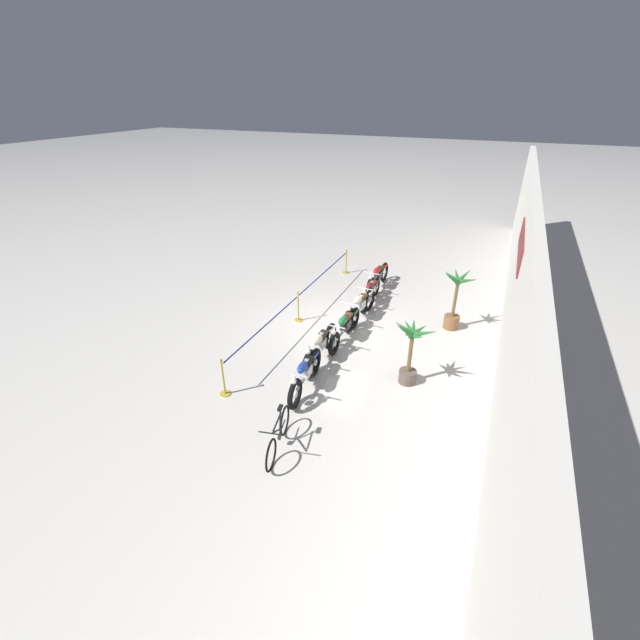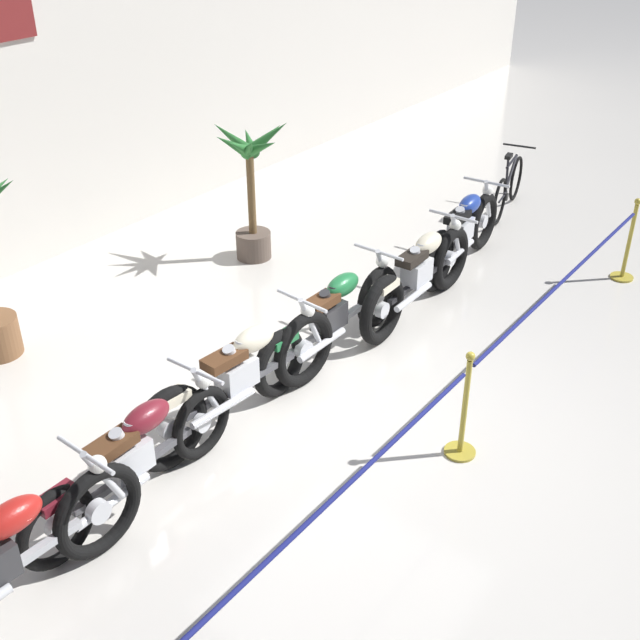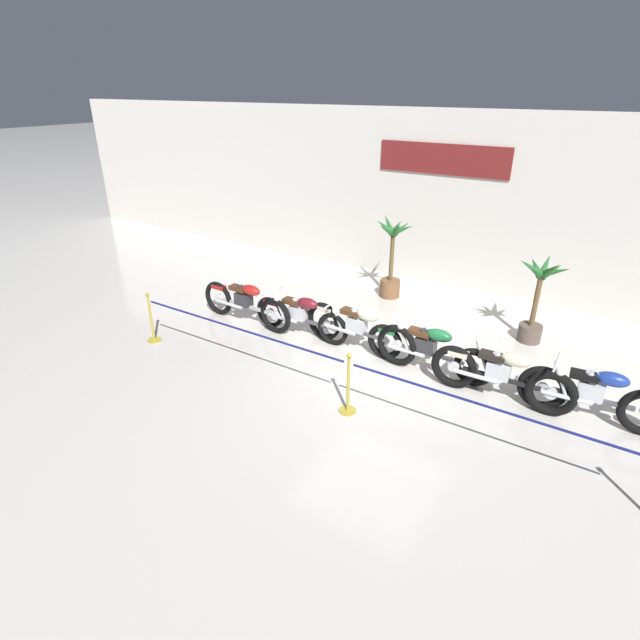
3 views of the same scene
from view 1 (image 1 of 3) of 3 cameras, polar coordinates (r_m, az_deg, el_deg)
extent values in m
plane|color=silver|center=(13.71, 1.50, -0.84)|extent=(120.00, 120.00, 0.00)
cube|color=silver|center=(12.06, 24.88, 3.21)|extent=(28.00, 0.25, 4.20)
cube|color=maroon|center=(12.59, 25.22, 9.04)|extent=(3.18, 0.04, 0.70)
torus|color=black|center=(15.58, 6.71, 4.32)|extent=(0.77, 0.14, 0.77)
torus|color=black|center=(17.02, 8.56, 6.33)|extent=(0.77, 0.14, 0.77)
cylinder|color=silver|center=(15.58, 6.71, 4.32)|extent=(0.19, 0.09, 0.19)
cylinder|color=silver|center=(17.02, 8.56, 6.33)|extent=(0.19, 0.09, 0.19)
cylinder|color=silver|center=(15.39, 6.66, 5.16)|extent=(0.31, 0.07, 0.59)
cube|color=#2D2D30|center=(16.28, 7.77, 5.95)|extent=(0.37, 0.23, 0.26)
cylinder|color=#2D2D30|center=(16.17, 7.77, 6.56)|extent=(0.18, 0.12, 0.24)
cylinder|color=#2D2D30|center=(16.24, 7.86, 6.65)|extent=(0.18, 0.12, 0.24)
cylinder|color=silver|center=(16.63, 7.61, 5.94)|extent=(0.70, 0.10, 0.07)
cube|color=#ADAFB5|center=(16.29, 7.68, 5.44)|extent=(1.31, 0.11, 0.06)
ellipsoid|color=#B21E19|center=(15.98, 7.56, 6.53)|extent=(0.47, 0.24, 0.22)
cube|color=#4C2D19|center=(16.31, 7.96, 6.82)|extent=(0.41, 0.21, 0.09)
cube|color=#B21E19|center=(16.87, 8.57, 7.16)|extent=(0.33, 0.17, 0.08)
cylinder|color=silver|center=(15.38, 6.85, 6.21)|extent=(0.06, 0.62, 0.04)
sphere|color=silver|center=(15.37, 6.72, 5.63)|extent=(0.14, 0.14, 0.14)
torus|color=black|center=(14.46, 5.89, 2.15)|extent=(0.68, 0.10, 0.68)
torus|color=black|center=(15.79, 7.54, 4.42)|extent=(0.68, 0.10, 0.68)
cylinder|color=silver|center=(14.46, 5.89, 2.15)|extent=(0.16, 0.08, 0.16)
cylinder|color=silver|center=(15.79, 7.54, 4.42)|extent=(0.16, 0.08, 0.16)
cylinder|color=silver|center=(14.25, 5.84, 3.03)|extent=(0.30, 0.06, 0.59)
cube|color=silver|center=(15.10, 6.84, 3.96)|extent=(0.36, 0.23, 0.26)
cylinder|color=silver|center=(14.98, 6.84, 4.60)|extent=(0.18, 0.11, 0.24)
cylinder|color=silver|center=(15.05, 6.93, 4.71)|extent=(0.18, 0.11, 0.24)
cylinder|color=silver|center=(15.45, 6.63, 4.00)|extent=(0.70, 0.08, 0.07)
cube|color=#47474C|center=(15.11, 6.76, 3.41)|extent=(1.22, 0.08, 0.06)
ellipsoid|color=maroon|center=(14.79, 6.65, 4.54)|extent=(0.46, 0.23, 0.22)
cube|color=#4C2D19|center=(15.12, 7.03, 4.91)|extent=(0.40, 0.21, 0.09)
cube|color=maroon|center=(15.65, 7.55, 5.18)|extent=(0.32, 0.16, 0.08)
cylinder|color=silver|center=(14.24, 6.03, 4.17)|extent=(0.05, 0.62, 0.04)
sphere|color=silver|center=(14.23, 5.90, 3.53)|extent=(0.14, 0.14, 0.14)
torus|color=black|center=(13.27, 3.89, -0.01)|extent=(0.80, 0.19, 0.80)
torus|color=black|center=(14.64, 6.62, 2.73)|extent=(0.80, 0.19, 0.80)
cylinder|color=silver|center=(13.27, 3.89, -0.01)|extent=(0.20, 0.10, 0.19)
cylinder|color=silver|center=(14.64, 6.62, 2.73)|extent=(0.20, 0.10, 0.19)
cylinder|color=silver|center=(13.06, 3.76, 0.91)|extent=(0.31, 0.08, 0.59)
cube|color=silver|center=(13.92, 5.43, 2.09)|extent=(0.38, 0.25, 0.26)
cylinder|color=silver|center=(13.79, 5.40, 2.77)|extent=(0.19, 0.12, 0.24)
cylinder|color=silver|center=(13.86, 5.53, 2.90)|extent=(0.19, 0.12, 0.24)
cylinder|color=silver|center=(14.27, 5.37, 2.18)|extent=(0.70, 0.13, 0.07)
cube|color=#47474C|center=(13.94, 5.32, 1.50)|extent=(1.33, 0.17, 0.06)
ellipsoid|color=beige|center=(13.61, 5.09, 2.69)|extent=(0.48, 0.26, 0.22)
cube|color=#4C2D19|center=(13.93, 5.68, 3.11)|extent=(0.42, 0.23, 0.09)
cube|color=beige|center=(14.48, 6.61, 3.67)|extent=(0.33, 0.19, 0.08)
cylinder|color=silver|center=(13.03, 4.00, 2.15)|extent=(0.09, 0.62, 0.04)
sphere|color=silver|center=(13.03, 3.83, 1.46)|extent=(0.14, 0.14, 0.14)
torus|color=black|center=(12.13, 1.89, -3.17)|extent=(0.70, 0.13, 0.70)
torus|color=black|center=(13.50, 4.61, 0.26)|extent=(0.70, 0.13, 0.70)
cylinder|color=silver|center=(12.13, 1.89, -3.17)|extent=(0.16, 0.08, 0.16)
cylinder|color=silver|center=(13.50, 4.61, 0.26)|extent=(0.16, 0.08, 0.16)
cylinder|color=silver|center=(11.92, 1.75, -2.22)|extent=(0.30, 0.06, 0.59)
cube|color=#2D2D30|center=(12.77, 3.43, -0.64)|extent=(0.36, 0.22, 0.26)
cylinder|color=#2D2D30|center=(12.64, 3.39, 0.07)|extent=(0.18, 0.11, 0.24)
cylinder|color=#2D2D30|center=(12.71, 3.52, 0.23)|extent=(0.18, 0.11, 0.24)
cylinder|color=silver|center=(13.13, 3.31, -0.47)|extent=(0.70, 0.08, 0.07)
cube|color=#ADAFB5|center=(12.80, 3.33, -1.28)|extent=(1.34, 0.08, 0.06)
ellipsoid|color=#1E6B38|center=(12.46, 3.08, -0.06)|extent=(0.46, 0.23, 0.22)
cube|color=#4C2D19|center=(12.77, 3.67, 0.48)|extent=(0.40, 0.21, 0.09)
cube|color=#1E6B38|center=(13.34, 4.58, 1.10)|extent=(0.32, 0.16, 0.08)
cylinder|color=silver|center=(11.87, 1.97, -0.86)|extent=(0.04, 0.62, 0.04)
sphere|color=silver|center=(11.88, 1.81, -1.62)|extent=(0.14, 0.14, 0.14)
torus|color=black|center=(11.21, -1.47, -5.88)|extent=(0.78, 0.15, 0.78)
torus|color=black|center=(12.41, 1.35, -2.18)|extent=(0.78, 0.15, 0.78)
cylinder|color=silver|center=(11.21, -1.47, -5.88)|extent=(0.18, 0.08, 0.18)
cylinder|color=silver|center=(12.41, 1.35, -2.18)|extent=(0.18, 0.08, 0.18)
cylinder|color=silver|center=(10.99, -1.67, -4.90)|extent=(0.30, 0.06, 0.59)
cube|color=silver|center=(11.76, 0.11, -3.16)|extent=(0.36, 0.23, 0.26)
cylinder|color=silver|center=(11.62, 0.03, -2.42)|extent=(0.18, 0.11, 0.24)
cylinder|color=silver|center=(11.68, 0.19, -2.22)|extent=(0.18, 0.11, 0.24)
cylinder|color=silver|center=(12.11, 0.03, -2.90)|extent=(0.70, 0.08, 0.07)
cube|color=black|center=(11.79, 0.02, -3.85)|extent=(1.23, 0.08, 0.06)
ellipsoid|color=beige|center=(11.44, -0.32, -2.61)|extent=(0.46, 0.23, 0.22)
cube|color=black|center=(11.75, 0.35, -1.93)|extent=(0.40, 0.21, 0.09)
cube|color=beige|center=(12.23, 1.29, -1.19)|extent=(0.32, 0.17, 0.08)
cylinder|color=silver|center=(10.93, -1.46, -3.44)|extent=(0.05, 0.62, 0.04)
sphere|color=silver|center=(10.94, -1.62, -4.27)|extent=(0.14, 0.14, 0.14)
torus|color=black|center=(10.24, -3.36, -9.82)|extent=(0.77, 0.19, 0.76)
torus|color=black|center=(11.29, -0.71, -5.65)|extent=(0.77, 0.19, 0.76)
cylinder|color=silver|center=(10.24, -3.36, -9.82)|extent=(0.18, 0.09, 0.18)
cylinder|color=silver|center=(11.29, -0.71, -5.65)|extent=(0.18, 0.09, 0.18)
cylinder|color=silver|center=(10.00, -3.60, -8.85)|extent=(0.31, 0.08, 0.59)
cube|color=silver|center=(10.70, -1.88, -6.80)|extent=(0.38, 0.25, 0.26)
cylinder|color=silver|center=(10.55, -1.98, -6.03)|extent=(0.19, 0.12, 0.24)
cylinder|color=silver|center=(10.62, -1.82, -5.79)|extent=(0.19, 0.12, 0.24)
cylinder|color=silver|center=(11.05, -2.01, -6.40)|extent=(0.70, 0.12, 0.07)
cube|color=#47474C|center=(10.74, -1.96, -7.55)|extent=(1.12, 0.15, 0.06)
ellipsoid|color=navy|center=(10.37, -2.35, -6.32)|extent=(0.48, 0.26, 0.22)
cube|color=black|center=(10.67, -1.65, -5.45)|extent=(0.41, 0.23, 0.09)
cube|color=navy|center=(11.10, -0.80, -4.64)|extent=(0.33, 0.18, 0.08)
cylinder|color=silver|center=(9.92, -3.41, -7.26)|extent=(0.08, 0.62, 0.04)
sphere|color=silver|center=(9.94, -3.56, -8.17)|extent=(0.14, 0.14, 0.14)
torus|color=black|center=(8.92, -6.55, -17.47)|extent=(0.66, 0.18, 0.67)
torus|color=black|center=(9.62, -4.73, -13.22)|extent=(0.66, 0.18, 0.67)
cylinder|color=black|center=(9.08, -5.75, -14.47)|extent=(0.59, 0.16, 0.43)
cylinder|color=black|center=(8.98, -5.72, -13.33)|extent=(0.55, 0.15, 0.04)
cylinder|color=black|center=(9.20, -5.33, -13.08)|extent=(0.15, 0.07, 0.55)
cube|color=black|center=(9.05, -5.34, -11.59)|extent=(0.19, 0.12, 0.05)
cylinder|color=black|center=(9.48, -5.07, -14.02)|extent=(0.45, 0.12, 0.03)
cylinder|color=black|center=(8.60, -6.63, -14.78)|extent=(0.13, 0.48, 0.03)
cylinder|color=black|center=(9.37, -5.43, -15.29)|extent=(0.13, 0.07, 0.12)
cylinder|color=brown|center=(14.15, 17.11, -0.24)|extent=(0.48, 0.48, 0.43)
cylinder|color=brown|center=(13.80, 17.58, 2.65)|extent=(0.10, 0.10, 1.16)
cone|color=#286B2D|center=(13.32, 17.79, 4.96)|extent=(0.58, 0.22, 0.39)
cone|color=#286B2D|center=(13.40, 18.42, 4.93)|extent=(0.43, 0.42, 0.42)
cone|color=#286B2D|center=(13.56, 19.06, 4.98)|extent=(0.21, 0.61, 0.34)
cone|color=#286B2D|center=(13.68, 18.65, 5.60)|extent=(0.55, 0.46, 0.52)
cone|color=#286B2D|center=(13.69, 17.79, 5.68)|extent=(0.52, 0.35, 0.46)
cone|color=#286B2D|center=(13.61, 17.12, 5.57)|extent=(0.29, 0.58, 0.44)
cone|color=#286B2D|center=(13.37, 17.19, 5.34)|extent=(0.49, 0.55, 0.55)
cylinder|color=brown|center=(11.36, 11.58, -7.37)|extent=(0.45, 0.45, 0.35)
cylinder|color=brown|center=(10.96, 11.94, -4.34)|extent=(0.10, 0.10, 1.08)
cone|color=#286B2D|center=(10.44, 11.77, -1.94)|extent=(0.60, 0.28, 0.40)
cone|color=#286B2D|center=(10.50, 12.78, -2.16)|extent=(0.45, 0.46, 0.38)
cone|color=#286B2D|center=(10.58, 13.74, -1.72)|extent=(0.18, 0.68, 0.40)
cone|color=#286B2D|center=(10.74, 13.08, -1.30)|extent=(0.44, 0.43, 0.41)
cone|color=#286B2D|center=(10.80, 12.36, -0.90)|extent=(0.53, 0.24, 0.39)
cone|color=#286B2D|center=(10.77, 11.80, -1.00)|extent=(0.43, 0.42, 0.43)
cone|color=#286B2D|center=(10.70, 11.15, -1.08)|extent=(0.24, 0.58, 0.41)
cone|color=#286B2D|center=(10.49, 11.28, -1.39)|extent=(0.48, 0.51, 0.55)
cylinder|color=gold|center=(17.81, 3.46, 6.34)|extent=(0.28, 0.28, 0.03)
cylinder|color=gold|center=(17.63, 3.50, 7.80)|extent=(0.05, 0.05, 0.95)
sphere|color=gold|center=(17.45, 3.55, 9.38)|extent=(0.08, 0.08, 0.08)
cylinder|color=navy|center=(15.54, 0.67, 6.45)|extent=(4.30, 0.04, 0.04)
cylinder|color=navy|center=(12.04, -7.33, -0.75)|extent=(4.03, 0.04, 0.04)
cylinder|color=gold|center=(14.07, -2.88, 0.00)|extent=(0.28, 0.28, 0.03)
cylinder|color=gold|center=(13.84, -2.93, 1.77)|extent=(0.05, 0.05, 0.95)
sphere|color=gold|center=(13.62, -2.98, 3.71)|extent=(0.08, 0.08, 0.08)
cylinder|color=gold|center=(11.08, -12.51, -9.56)|extent=(0.28, 0.28, 0.03)
cylinder|color=gold|center=(10.79, -12.78, -7.52)|extent=(0.05, 0.05, 0.95)
sphere|color=gold|center=(10.50, -13.08, -5.24)|extent=(0.08, 0.08, 0.08)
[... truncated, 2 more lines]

